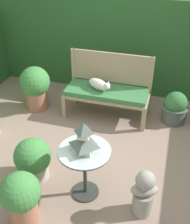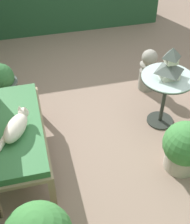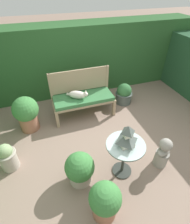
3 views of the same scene
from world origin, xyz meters
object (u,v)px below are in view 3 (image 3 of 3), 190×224
at_px(cat, 78,95).
at_px(pagoda_birdhouse, 127,137).
at_px(potted_plant_table_near, 7,157).
at_px(potted_plant_hedge_corner, 80,169).
at_px(garden_bust, 163,153).
at_px(potted_plant_path_edge, 124,94).
at_px(patio_table, 125,151).
at_px(potted_plant_table_far, 105,201).
at_px(potted_plant_bench_right, 26,113).
at_px(garden_bench, 83,99).

height_order(cat, pagoda_birdhouse, pagoda_birdhouse).
bearing_deg(potted_plant_table_near, cat, 34.02).
bearing_deg(potted_plant_table_near, potted_plant_hedge_corner, -29.96).
bearing_deg(cat, potted_plant_hedge_corner, -75.91).
bearing_deg(garden_bust, pagoda_birdhouse, 151.93).
bearing_deg(potted_plant_path_edge, patio_table, -116.41).
bearing_deg(garden_bust, potted_plant_table_far, 178.90).
height_order(patio_table, potted_plant_table_far, patio_table).
distance_m(pagoda_birdhouse, potted_plant_bench_right, 2.11).
relative_size(garden_bench, potted_plant_table_far, 2.17).
relative_size(garden_bench, patio_table, 2.07).
bearing_deg(pagoda_birdhouse, garden_bust, -6.60).
xyz_separation_m(potted_plant_bench_right, potted_plant_table_far, (0.87, -2.07, -0.07)).
height_order(pagoda_birdhouse, potted_plant_table_far, pagoda_birdhouse).
height_order(patio_table, potted_plant_table_near, patio_table).
height_order(potted_plant_path_edge, potted_plant_table_far, potted_plant_table_far).
bearing_deg(patio_table, potted_plant_table_near, 158.79).
relative_size(cat, potted_plant_path_edge, 0.81).
height_order(potted_plant_bench_right, potted_plant_table_far, potted_plant_bench_right).
height_order(potted_plant_bench_right, potted_plant_path_edge, potted_plant_bench_right).
relative_size(potted_plant_bench_right, potted_plant_table_near, 1.46).
distance_m(cat, potted_plant_table_far, 2.17).
distance_m(garden_bust, potted_plant_bench_right, 2.62).
bearing_deg(garden_bench, potted_plant_path_edge, 7.92).
bearing_deg(cat, garden_bust, -32.64).
relative_size(garden_bust, potted_plant_bench_right, 0.78).
bearing_deg(pagoda_birdhouse, potted_plant_table_far, -134.62).
distance_m(cat, potted_plant_path_edge, 1.25).
distance_m(garden_bust, potted_plant_hedge_corner, 1.36).
xyz_separation_m(patio_table, potted_plant_table_far, (-0.51, -0.51, -0.17)).
bearing_deg(garden_bench, pagoda_birdhouse, -83.88).
bearing_deg(garden_bust, garden_bench, 94.65).
xyz_separation_m(cat, potted_plant_path_edge, (1.19, 0.17, -0.32)).
distance_m(patio_table, potted_plant_table_far, 0.74).
xyz_separation_m(pagoda_birdhouse, garden_bust, (0.67, -0.08, -0.51)).
distance_m(patio_table, garden_bust, 0.71).
bearing_deg(potted_plant_path_edge, potted_plant_bench_right, -173.86).
xyz_separation_m(garden_bust, potted_plant_bench_right, (-2.04, 1.63, 0.12)).
bearing_deg(potted_plant_path_edge, potted_plant_table_far, -121.20).
bearing_deg(potted_plant_bench_right, potted_plant_hedge_corner, -64.96).
xyz_separation_m(cat, pagoda_birdhouse, (0.30, -1.63, 0.23)).
distance_m(cat, potted_plant_hedge_corner, 1.63).
distance_m(patio_table, pagoda_birdhouse, 0.29).
xyz_separation_m(garden_bench, garden_bust, (0.85, -1.73, -0.12)).
bearing_deg(pagoda_birdhouse, potted_plant_hedge_corner, 174.31).
height_order(garden_bench, potted_plant_hedge_corner, potted_plant_hedge_corner).
relative_size(patio_table, potted_plant_table_far, 1.05).
distance_m(potted_plant_path_edge, potted_plant_hedge_corner, 2.34).
distance_m(garden_bust, potted_plant_path_edge, 1.89).
bearing_deg(potted_plant_table_near, pagoda_birdhouse, -21.21).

